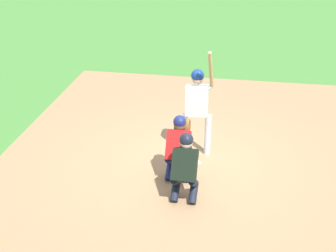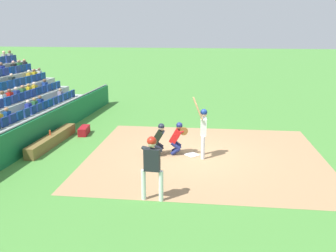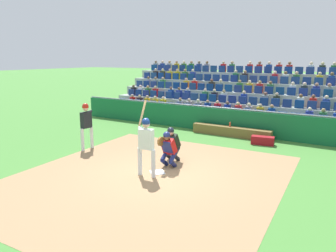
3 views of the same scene
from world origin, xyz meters
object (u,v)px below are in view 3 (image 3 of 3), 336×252
(dugout_bench, at_px, (231,132))
(water_bottle_on_bench, at_px, (230,124))
(catcher_crouching, at_px, (168,147))
(equipment_duffel_bag, at_px, (263,141))
(batter_at_plate, at_px, (146,140))
(home_plate_umpire, at_px, (172,142))
(home_plate_marker, at_px, (157,172))
(on_deck_batter, at_px, (86,121))

(dugout_bench, height_order, water_bottle_on_bench, water_bottle_on_bench)
(catcher_crouching, bearing_deg, equipment_duffel_bag, -113.25)
(catcher_crouching, bearing_deg, batter_at_plate, 79.97)
(home_plate_umpire, height_order, dugout_bench, home_plate_umpire)
(home_plate_umpire, bearing_deg, batter_at_plate, 91.81)
(batter_at_plate, distance_m, catcher_crouching, 1.08)
(home_plate_marker, relative_size, batter_at_plate, 0.19)
(home_plate_marker, height_order, batter_at_plate, batter_at_plate)
(home_plate_marker, xyz_separation_m, water_bottle_on_bench, (-0.24, -5.81, 0.52))
(home_plate_umpire, relative_size, water_bottle_on_bench, 6.28)
(home_plate_umpire, distance_m, dugout_bench, 4.59)
(dugout_bench, distance_m, water_bottle_on_bench, 0.33)
(home_plate_marker, xyz_separation_m, on_deck_batter, (3.81, -0.77, 1.12))
(home_plate_marker, xyz_separation_m, batter_at_plate, (0.14, 0.40, 1.13))
(home_plate_umpire, bearing_deg, water_bottle_on_bench, -95.40)
(water_bottle_on_bench, distance_m, on_deck_batter, 6.49)
(catcher_crouching, relative_size, home_plate_umpire, 1.00)
(home_plate_marker, xyz_separation_m, catcher_crouching, (-0.04, -0.58, 0.69))
(on_deck_batter, bearing_deg, equipment_duffel_bag, -143.27)
(batter_at_plate, bearing_deg, on_deck_batter, -17.63)
(home_plate_marker, distance_m, dugout_bench, 5.79)
(dugout_bench, bearing_deg, equipment_duffel_bag, 157.04)
(dugout_bench, bearing_deg, home_plate_umpire, 83.66)
(dugout_bench, bearing_deg, water_bottle_on_bench, -25.13)
(on_deck_batter, bearing_deg, catcher_crouching, 177.18)
(home_plate_umpire, distance_m, water_bottle_on_bench, 4.59)
(home_plate_marker, distance_m, home_plate_umpire, 1.42)
(water_bottle_on_bench, distance_m, equipment_duffel_bag, 1.91)
(batter_at_plate, height_order, home_plate_umpire, batter_at_plate)
(equipment_duffel_bag, bearing_deg, catcher_crouching, 58.09)
(batter_at_plate, height_order, dugout_bench, batter_at_plate)
(home_plate_marker, relative_size, on_deck_batter, 0.24)
(batter_at_plate, relative_size, dugout_bench, 0.62)
(on_deck_batter, bearing_deg, home_plate_marker, 168.62)
(water_bottle_on_bench, xyz_separation_m, on_deck_batter, (4.05, 5.04, 0.60))
(batter_at_plate, xyz_separation_m, home_plate_umpire, (0.05, -1.64, -0.46))
(catcher_crouching, bearing_deg, home_plate_marker, 86.35)
(catcher_crouching, distance_m, dugout_bench, 5.23)
(catcher_crouching, distance_m, equipment_duffel_bag, 4.92)
(batter_at_plate, distance_m, home_plate_umpire, 1.71)
(batter_at_plate, xyz_separation_m, water_bottle_on_bench, (-0.38, -6.21, -0.60))
(home_plate_umpire, bearing_deg, dugout_bench, -96.34)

